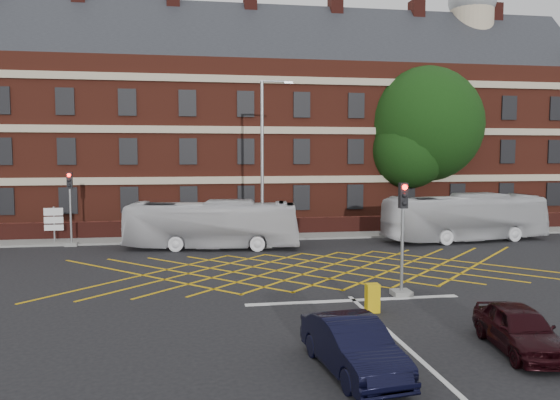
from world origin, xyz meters
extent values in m
plane|color=black|center=(0.00, 0.00, 0.00)|extent=(120.00, 120.00, 0.00)
cube|color=#5B2217|center=(0.00, 22.00, 6.00)|extent=(50.00, 12.00, 12.00)
cube|color=black|center=(0.00, 22.00, 12.00)|extent=(51.00, 10.61, 10.61)
cube|color=#B7A88C|center=(0.00, 15.92, 7.00)|extent=(50.00, 0.18, 0.50)
cube|color=black|center=(0.00, 15.94, 5.50)|extent=(1.20, 0.14, 1.80)
cube|color=#461712|center=(-7.00, 22.00, 16.50)|extent=(1.00, 1.40, 3.20)
cylinder|color=#B7A88C|center=(18.00, 22.00, 15.00)|extent=(3.60, 3.60, 6.00)
sphere|color=gray|center=(18.00, 22.00, 18.40)|extent=(4.00, 4.00, 4.00)
cube|color=#461712|center=(0.00, 13.00, 0.55)|extent=(56.00, 0.50, 1.10)
cube|color=slate|center=(0.00, 12.00, 0.06)|extent=(60.00, 3.00, 0.12)
cube|color=#CC990C|center=(0.00, 2.00, 0.01)|extent=(8.22, 8.22, 0.02)
cube|color=silver|center=(0.00, -3.50, 0.01)|extent=(8.00, 0.30, 0.02)
cube|color=silver|center=(0.00, -10.00, 0.01)|extent=(0.15, 14.00, 0.02)
imported|color=silver|center=(-4.68, 8.36, 1.36)|extent=(10.02, 3.77, 2.73)
imported|color=silver|center=(10.74, 8.56, 1.45)|extent=(10.60, 3.63, 2.89)
imported|color=black|center=(-1.96, -9.81, 0.66)|extent=(1.90, 4.18, 1.33)
imported|color=black|center=(2.94, -9.16, 0.63)|extent=(1.96, 3.85, 1.25)
cylinder|color=black|center=(11.64, 16.87, 2.90)|extent=(0.90, 0.90, 5.80)
sphere|color=black|center=(11.64, 16.87, 7.54)|extent=(8.73, 8.73, 8.73)
sphere|color=black|center=(10.14, 16.07, 5.60)|extent=(5.67, 5.67, 5.67)
sphere|color=black|center=(13.14, 17.67, 6.00)|extent=(5.24, 5.24, 5.24)
cube|color=slate|center=(1.98, -3.11, 0.10)|extent=(0.70, 0.70, 0.20)
cylinder|color=gray|center=(1.98, -3.11, 1.75)|extent=(0.12, 0.12, 3.50)
cube|color=black|center=(1.98, -3.11, 3.80)|extent=(0.30, 0.25, 0.95)
sphere|color=#FF0C05|center=(1.98, -3.25, 4.12)|extent=(0.20, 0.20, 0.20)
cube|color=slate|center=(-12.74, 10.57, 0.10)|extent=(0.70, 0.70, 0.20)
cylinder|color=gray|center=(-12.74, 10.57, 1.75)|extent=(0.12, 0.12, 3.50)
cube|color=black|center=(-12.74, 10.57, 3.80)|extent=(0.30, 0.25, 0.95)
sphere|color=#FF0C05|center=(-12.74, 10.43, 4.12)|extent=(0.20, 0.20, 0.20)
cube|color=slate|center=(-1.82, 8.42, 0.10)|extent=(1.00, 1.00, 0.20)
cylinder|color=gray|center=(-1.82, 8.42, 4.70)|extent=(0.18, 0.18, 9.41)
cylinder|color=gray|center=(-1.12, 8.42, 9.41)|extent=(1.60, 0.12, 0.12)
cube|color=gray|center=(-0.32, 8.42, 9.36)|extent=(0.50, 0.20, 0.12)
cylinder|color=gray|center=(-13.95, 11.75, 1.10)|extent=(0.10, 0.10, 2.20)
cube|color=silver|center=(-13.95, 11.67, 1.90)|extent=(1.10, 0.06, 0.45)
cube|color=silver|center=(-13.95, 11.67, 1.40)|extent=(1.10, 0.06, 0.40)
cube|color=silver|center=(-13.95, 11.67, 0.95)|extent=(1.10, 0.06, 0.35)
cube|color=gold|center=(0.18, -5.00, 0.49)|extent=(0.44, 0.37, 0.97)
camera|label=1|loc=(-5.82, -22.36, 5.37)|focal=35.00mm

